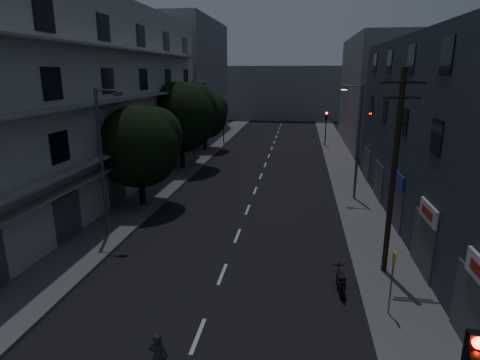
# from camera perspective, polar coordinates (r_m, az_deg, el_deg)

# --- Properties ---
(ground) EXTENTS (160.00, 160.00, 0.00)m
(ground) POSITION_cam_1_polar(r_m,az_deg,el_deg) (36.09, 3.05, 0.74)
(ground) COLOR black
(ground) RESTS_ON ground
(sidewalk_left) EXTENTS (3.00, 90.00, 0.15)m
(sidewalk_left) POSITION_cam_1_polar(r_m,az_deg,el_deg) (37.50, -8.43, 1.27)
(sidewalk_left) COLOR #565659
(sidewalk_left) RESTS_ON ground
(sidewalk_right) EXTENTS (3.00, 90.00, 0.15)m
(sidewalk_right) POSITION_cam_1_polar(r_m,az_deg,el_deg) (36.18, 14.96, 0.40)
(sidewalk_right) COLOR #565659
(sidewalk_right) RESTS_ON ground
(lane_markings) EXTENTS (0.15, 60.50, 0.01)m
(lane_markings) POSITION_cam_1_polar(r_m,az_deg,el_deg) (42.15, 3.88, 2.84)
(lane_markings) COLOR beige
(lane_markings) RESTS_ON ground
(building_left) EXTENTS (7.00, 36.00, 14.00)m
(building_left) POSITION_cam_1_polar(r_m,az_deg,el_deg) (31.77, -20.55, 10.65)
(building_left) COLOR #B6B5B0
(building_left) RESTS_ON ground
(building_right) EXTENTS (6.19, 28.00, 11.00)m
(building_right) POSITION_cam_1_polar(r_m,az_deg,el_deg) (25.59, 28.50, 5.52)
(building_right) COLOR #2B313B
(building_right) RESTS_ON ground
(building_far_left) EXTENTS (6.00, 20.00, 16.00)m
(building_far_left) POSITION_cam_1_polar(r_m,az_deg,el_deg) (59.79, -6.48, 14.14)
(building_far_left) COLOR slate
(building_far_left) RESTS_ON ground
(building_far_right) EXTENTS (6.00, 20.00, 13.00)m
(building_far_right) POSITION_cam_1_polar(r_m,az_deg,el_deg) (52.60, 18.45, 11.71)
(building_far_right) COLOR slate
(building_far_right) RESTS_ON ground
(building_far_end) EXTENTS (24.00, 8.00, 10.00)m
(building_far_end) POSITION_cam_1_polar(r_m,az_deg,el_deg) (79.97, 6.30, 12.23)
(building_far_end) COLOR slate
(building_far_end) RESTS_ON ground
(tree_near) EXTENTS (5.48, 5.48, 6.76)m
(tree_near) POSITION_cam_1_polar(r_m,az_deg,el_deg) (27.46, -14.02, 5.08)
(tree_near) COLOR black
(tree_near) RESTS_ON sidewalk_left
(tree_mid) EXTENTS (6.49, 6.49, 7.99)m
(tree_mid) POSITION_cam_1_polar(r_m,az_deg,el_deg) (37.94, -8.28, 9.21)
(tree_mid) COLOR black
(tree_mid) RESTS_ON sidewalk_left
(tree_far) EXTENTS (5.29, 5.29, 6.54)m
(tree_far) POSITION_cam_1_polar(r_m,az_deg,el_deg) (47.06, -5.01, 9.34)
(tree_far) COLOR black
(tree_far) RESTS_ON sidewalk_left
(traffic_signal_far_right) EXTENTS (0.28, 0.37, 4.10)m
(traffic_signal_far_right) POSITION_cam_1_polar(r_m,az_deg,el_deg) (50.45, 12.15, 8.14)
(traffic_signal_far_right) COLOR black
(traffic_signal_far_right) RESTS_ON sidewalk_right
(traffic_signal_far_left) EXTENTS (0.28, 0.37, 4.10)m
(traffic_signal_far_left) POSITION_cam_1_polar(r_m,az_deg,el_deg) (51.76, -2.39, 8.63)
(traffic_signal_far_left) COLOR black
(traffic_signal_far_left) RESTS_ON sidewalk_left
(street_lamp_left_near) EXTENTS (1.51, 0.25, 8.00)m
(street_lamp_left_near) POSITION_cam_1_polar(r_m,az_deg,el_deg) (22.70, -18.86, 3.22)
(street_lamp_left_near) COLOR #525459
(street_lamp_left_near) RESTS_ON sidewalk_left
(street_lamp_right) EXTENTS (1.51, 0.25, 8.00)m
(street_lamp_right) POSITION_cam_1_polar(r_m,az_deg,el_deg) (29.11, 16.29, 5.91)
(street_lamp_right) COLOR #56585E
(street_lamp_right) RESTS_ON sidewalk_right
(street_lamp_left_far) EXTENTS (1.51, 0.25, 8.00)m
(street_lamp_left_far) POSITION_cam_1_polar(r_m,az_deg,el_deg) (40.34, -6.45, 8.84)
(street_lamp_left_far) COLOR #575B5E
(street_lamp_left_far) RESTS_ON sidewalk_left
(utility_pole) EXTENTS (1.80, 0.24, 9.00)m
(utility_pole) POSITION_cam_1_polar(r_m,az_deg,el_deg) (18.40, 21.04, 1.24)
(utility_pole) COLOR black
(utility_pole) RESTS_ON sidewalk_right
(bus_stop_sign) EXTENTS (0.06, 0.35, 2.52)m
(bus_stop_sign) POSITION_cam_1_polar(r_m,az_deg,el_deg) (16.08, 20.89, -12.06)
(bus_stop_sign) COLOR #595B60
(bus_stop_sign) RESTS_ON sidewalk_right
(motorcycle) EXTENTS (0.50, 1.75, 1.12)m
(motorcycle) POSITION_cam_1_polar(r_m,az_deg,el_deg) (17.78, 14.12, -14.02)
(motorcycle) COLOR black
(motorcycle) RESTS_ON ground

